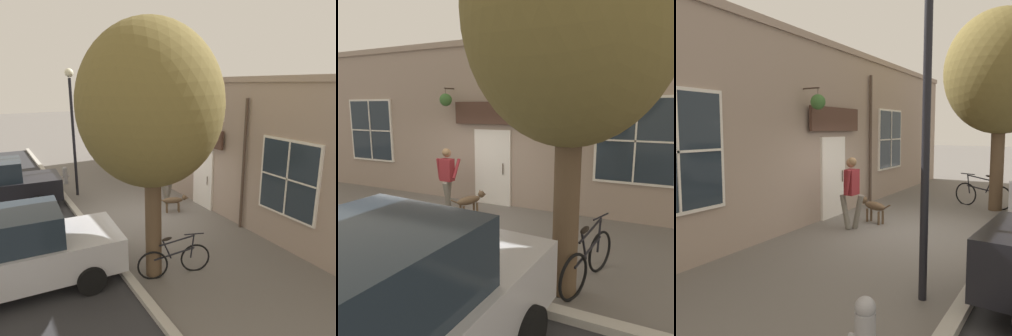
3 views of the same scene
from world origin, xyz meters
The scene contains 8 objects.
ground_plane centered at (0.00, 0.00, 0.00)m, with size 90.00×90.00×0.00m, color #66605B.
storefront_facade centered at (-2.34, 0.00, 2.26)m, with size 0.95×18.00×4.50m.
pedestrian_walking centered at (-1.15, -0.60, 1.00)m, with size 0.55×0.56×1.67m.
dog_on_leash centered at (-0.99, 0.21, 0.41)m, with size 1.04×0.48×0.62m.
street_tree_by_curb centered at (1.37, 3.20, 3.76)m, with size 3.10×2.79×5.57m.
leaning_bicycle centered at (0.98, 3.52, 0.38)m, with size 1.70×0.46×1.00m.
street_lamp centered at (1.45, -3.24, 3.17)m, with size 0.32×0.32×4.85m.
fire_hydrant centered at (1.51, -5.04, 0.40)m, with size 0.34×0.20×0.77m.
Camera 3 is at (3.02, -7.97, 2.30)m, focal length 40.00 mm.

